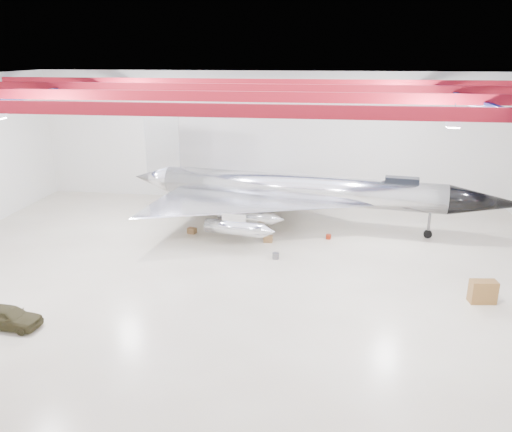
# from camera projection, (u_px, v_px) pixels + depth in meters

# --- Properties ---
(floor) EXTENTS (40.00, 40.00, 0.00)m
(floor) POSITION_uv_depth(u_px,v_px,m) (238.00, 268.00, 30.17)
(floor) COLOR #C0B298
(floor) RESTS_ON ground
(wall_back) EXTENTS (40.00, 0.00, 40.00)m
(wall_back) POSITION_uv_depth(u_px,v_px,m) (268.00, 138.00, 42.55)
(wall_back) COLOR silver
(wall_back) RESTS_ON floor
(ceiling) EXTENTS (40.00, 40.00, 0.00)m
(ceiling) POSITION_uv_depth(u_px,v_px,m) (236.00, 80.00, 26.73)
(ceiling) COLOR #0A0F38
(ceiling) RESTS_ON wall_back
(ceiling_structure) EXTENTS (39.50, 29.50, 1.08)m
(ceiling_structure) POSITION_uv_depth(u_px,v_px,m) (236.00, 93.00, 26.94)
(ceiling_structure) COLOR maroon
(ceiling_structure) RESTS_ON ceiling
(jet_aircraft) EXTENTS (28.97, 18.73, 7.91)m
(jet_aircraft) POSITION_uv_depth(u_px,v_px,m) (298.00, 192.00, 36.78)
(jet_aircraft) COLOR silver
(jet_aircraft) RESTS_ON floor
(jeep) EXTENTS (3.25, 1.49, 1.08)m
(jeep) POSITION_uv_depth(u_px,v_px,m) (8.00, 317.00, 23.55)
(jeep) COLOR #36311B
(jeep) RESTS_ON floor
(desk) EXTENTS (1.40, 0.83, 1.22)m
(desk) POSITION_uv_depth(u_px,v_px,m) (483.00, 292.00, 25.87)
(desk) COLOR brown
(desk) RESTS_ON floor
(crate_ply) EXTENTS (0.68, 0.60, 0.40)m
(crate_ply) POSITION_uv_depth(u_px,v_px,m) (192.00, 231.00, 35.93)
(crate_ply) COLOR olive
(crate_ply) RESTS_ON floor
(toolbox_red) EXTENTS (0.44, 0.36, 0.29)m
(toolbox_red) POSITION_uv_depth(u_px,v_px,m) (265.00, 217.00, 39.04)
(toolbox_red) COLOR maroon
(toolbox_red) RESTS_ON floor
(engine_drum) EXTENTS (0.56, 0.56, 0.39)m
(engine_drum) POSITION_uv_depth(u_px,v_px,m) (276.00, 256.00, 31.50)
(engine_drum) COLOR #59595B
(engine_drum) RESTS_ON floor
(tool_chest) EXTENTS (0.46, 0.46, 0.33)m
(tool_chest) POSITION_uv_depth(u_px,v_px,m) (328.00, 237.00, 34.86)
(tool_chest) COLOR maroon
(tool_chest) RESTS_ON floor
(oil_barrel) EXTENTS (0.63, 0.51, 0.43)m
(oil_barrel) POSITION_uv_depth(u_px,v_px,m) (268.00, 239.00, 34.30)
(oil_barrel) COLOR olive
(oil_barrel) RESTS_ON floor
(spares_box) EXTENTS (0.59, 0.59, 0.40)m
(spares_box) POSITION_uv_depth(u_px,v_px,m) (268.00, 220.00, 38.15)
(spares_box) COLOR #59595B
(spares_box) RESTS_ON floor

